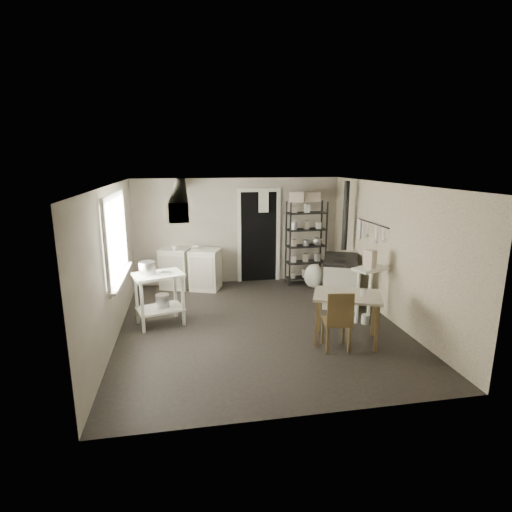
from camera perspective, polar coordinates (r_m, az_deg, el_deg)
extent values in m
plane|color=black|center=(6.75, 0.45, -9.71)|extent=(5.00, 5.00, 0.00)
plane|color=silver|center=(6.22, 0.49, 10.18)|extent=(5.00, 5.00, 0.00)
cube|color=#A9A190|center=(8.80, -2.52, 3.59)|extent=(4.50, 0.02, 2.30)
cube|color=#A9A190|center=(4.07, 7.04, -8.37)|extent=(4.50, 0.02, 2.30)
cube|color=#A9A190|center=(6.38, -19.82, -1.01)|extent=(0.02, 5.00, 2.30)
cube|color=#A9A190|center=(7.14, 18.52, 0.58)|extent=(0.02, 5.00, 2.30)
cylinder|color=silver|center=(6.65, -15.25, -1.98)|extent=(0.32, 0.32, 0.28)
cylinder|color=silver|center=(6.66, -12.72, -2.62)|extent=(0.22, 0.22, 0.09)
cylinder|color=silver|center=(6.83, -13.21, -6.33)|extent=(0.28, 0.28, 0.24)
imported|color=silver|center=(8.46, -8.76, 1.68)|extent=(0.33, 0.33, 0.06)
imported|color=silver|center=(8.35, -11.58, 1.51)|extent=(0.14, 0.14, 0.09)
imported|color=silver|center=(8.66, 5.56, 4.89)|extent=(0.10, 0.11, 0.20)
cube|color=beige|center=(8.53, 5.92, 9.04)|extent=(0.39, 0.36, 0.21)
cube|color=beige|center=(8.73, 8.16, 8.95)|extent=(0.36, 0.34, 0.19)
cube|color=beige|center=(6.89, 15.93, -0.88)|extent=(0.18, 0.22, 0.29)
imported|color=silver|center=(6.00, 15.05, -4.93)|extent=(0.12, 0.12, 0.10)
ellipsoid|color=silver|center=(8.63, 8.27, -2.95)|extent=(0.48, 0.43, 0.51)
cylinder|color=silver|center=(6.98, 15.33, -8.73)|extent=(0.17, 0.17, 0.16)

